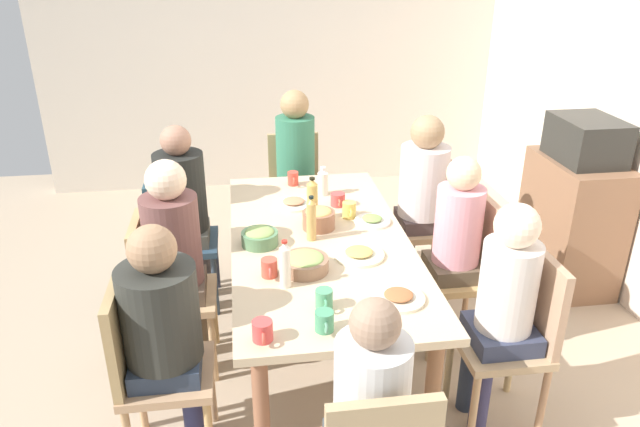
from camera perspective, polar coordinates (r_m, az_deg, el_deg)
name	(u,v)px	position (r m, az deg, el deg)	size (l,w,h in m)	color
ground_plane	(320,351)	(3.61, 0.00, -13.00)	(6.68, 6.68, 0.00)	tan
wall_left	(277,49)	(5.77, -4.12, 15.38)	(0.12, 4.36, 2.60)	beige
dining_table	(320,252)	(3.25, 0.00, -3.67)	(1.94, 0.95, 0.74)	#D0B58E
chair_0	(467,265)	(3.53, 13.91, -4.80)	(0.40, 0.40, 0.90)	tan
person_0	(455,239)	(3.42, 12.75, -2.36)	(0.30, 0.30, 1.17)	brown
chair_1	(432,218)	(4.07, 10.68, -0.45)	(0.40, 0.40, 0.90)	tan
person_1	(422,188)	(3.95, 9.70, 2.45)	(0.32, 0.32, 1.22)	#484248
chair_2	(162,287)	(3.33, -14.82, -6.80)	(0.40, 0.40, 0.90)	tan
person_2	(176,249)	(3.21, -13.64, -3.35)	(0.30, 0.30, 1.22)	brown
chair_3	(172,234)	(3.90, -13.92, -1.92)	(0.40, 0.40, 0.90)	#284155
person_3	(184,202)	(3.80, -12.89, 1.07)	(0.31, 0.31, 1.22)	#493B43
person_4	(370,413)	(2.22, 4.81, -18.50)	(0.30, 0.30, 1.15)	#3F443B
chair_5	(148,363)	(2.80, -16.12, -13.60)	(0.40, 0.40, 0.90)	tan
person_5	(164,323)	(2.67, -14.69, -10.12)	(0.33, 0.33, 1.17)	#2F2B55
chair_6	(295,187)	(4.53, -2.41, 2.58)	(0.40, 0.40, 0.90)	tan
person_6	(296,161)	(4.37, -2.34, 5.04)	(0.30, 0.30, 1.27)	brown
chair_7	(517,331)	(3.03, 18.32, -10.62)	(0.40, 0.40, 0.90)	tan
person_7	(503,300)	(2.90, 17.12, -7.86)	(0.30, 0.30, 1.17)	#323052
plate_0	(372,220)	(3.41, 5.00, -0.65)	(0.21, 0.21, 0.04)	white
plate_1	(359,254)	(3.04, 3.75, -3.87)	(0.26, 0.26, 0.04)	#E9E8C7
plate_2	(398,297)	(2.70, 7.51, -7.92)	(0.24, 0.24, 0.04)	beige
plate_3	(294,203)	(3.63, -2.52, 1.02)	(0.24, 0.24, 0.04)	silver
bowl_0	(305,263)	(2.89, -1.48, -4.72)	(0.23, 0.23, 0.09)	#906950
bowl_1	(260,237)	(3.15, -5.78, -2.23)	(0.19, 0.19, 0.09)	#548056
bowl_2	(319,218)	(3.31, -0.13, -0.45)	(0.18, 0.18, 0.12)	#925E43
cup_0	(324,299)	(2.61, 0.40, -8.17)	(0.11, 0.08, 0.09)	#4C9468
cup_1	(338,200)	(3.61, 1.72, 1.33)	(0.12, 0.09, 0.08)	#CE4542
cup_2	(263,331)	(2.43, -5.51, -11.11)	(0.12, 0.08, 0.09)	#D24340
cup_3	(349,210)	(3.45, 2.81, 0.34)	(0.11, 0.08, 0.10)	#E1BD55
cup_4	(293,179)	(3.93, -2.59, 3.36)	(0.11, 0.07, 0.09)	#D24334
cup_5	(269,268)	(2.85, -4.87, -5.20)	(0.11, 0.08, 0.09)	#C74D3B
cup_6	(324,321)	(2.47, 0.42, -10.26)	(0.11, 0.08, 0.09)	#458F65
bottle_0	(285,265)	(2.74, -3.36, -4.92)	(0.05, 0.05, 0.24)	silver
bottle_1	(312,200)	(3.39, -0.74, 1.32)	(0.06, 0.06, 0.26)	tan
bottle_2	(323,182)	(3.76, 0.27, 3.06)	(0.07, 0.07, 0.18)	silver
bottle_3	(311,219)	(3.15, -0.83, -0.57)	(0.05, 0.05, 0.25)	tan
side_cabinet	(571,222)	(4.43, 22.83, -0.79)	(0.70, 0.44, 0.90)	brown
microwave	(586,140)	(4.24, 24.11, 6.46)	(0.48, 0.36, 0.28)	#282724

